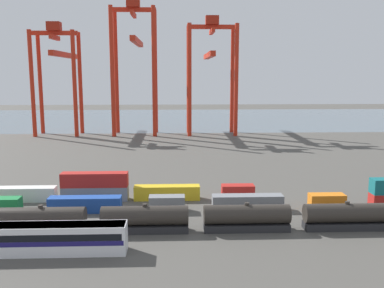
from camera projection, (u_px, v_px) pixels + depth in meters
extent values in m
plane|color=#4C4944|center=(135.00, 161.00, 112.93)|extent=(420.00, 420.00, 0.00)
cube|color=slate|center=(154.00, 119.00, 219.98)|extent=(400.00, 110.00, 0.01)
cube|color=silver|center=(46.00, 239.00, 54.79)|extent=(20.63, 3.10, 3.90)
cube|color=navy|center=(46.00, 240.00, 54.80)|extent=(20.22, 3.14, 0.64)
cube|color=black|center=(46.00, 234.00, 54.67)|extent=(19.80, 3.13, 0.90)
cube|color=slate|center=(46.00, 226.00, 54.50)|extent=(20.42, 2.85, 0.36)
cube|color=#232326|center=(42.00, 230.00, 61.89)|extent=(12.72, 2.50, 1.10)
cylinder|color=#2D2823|center=(41.00, 217.00, 61.57)|extent=(12.72, 2.82, 2.82)
cylinder|color=#2D2823|center=(40.00, 206.00, 61.31)|extent=(0.70, 0.70, 0.36)
cube|color=#232326|center=(145.00, 228.00, 62.48)|extent=(12.72, 2.50, 1.10)
cylinder|color=#2D2823|center=(145.00, 215.00, 62.16)|extent=(12.72, 2.82, 2.82)
cylinder|color=#2D2823|center=(145.00, 205.00, 61.90)|extent=(0.70, 0.70, 0.36)
cube|color=#232326|center=(246.00, 227.00, 63.06)|extent=(12.72, 2.50, 1.10)
cylinder|color=#2D2823|center=(247.00, 214.00, 62.74)|extent=(12.72, 2.82, 2.82)
cylinder|color=#2D2823|center=(247.00, 204.00, 62.48)|extent=(0.70, 0.70, 0.36)
cube|color=#232326|center=(346.00, 225.00, 63.65)|extent=(12.72, 2.50, 1.10)
cylinder|color=#2D2823|center=(347.00, 213.00, 63.33)|extent=(12.72, 2.82, 2.82)
cylinder|color=#2D2823|center=(347.00, 203.00, 63.07)|extent=(0.70, 0.70, 0.36)
cube|color=#197538|center=(2.00, 205.00, 70.90)|extent=(6.04, 2.44, 2.60)
cube|color=#1C4299|center=(85.00, 204.00, 71.43)|extent=(12.10, 2.44, 2.60)
cube|color=slate|center=(167.00, 203.00, 71.97)|extent=(6.04, 2.44, 2.60)
cube|color=slate|center=(247.00, 202.00, 72.51)|extent=(12.10, 2.44, 2.60)
cube|color=orange|center=(327.00, 201.00, 73.05)|extent=(6.04, 2.44, 2.60)
cube|color=silver|center=(22.00, 194.00, 77.52)|extent=(12.10, 2.44, 2.60)
cube|color=slate|center=(95.00, 193.00, 78.03)|extent=(12.10, 2.44, 2.60)
cube|color=#AD211C|center=(95.00, 180.00, 77.61)|extent=(12.10, 2.44, 2.60)
cube|color=gold|center=(167.00, 193.00, 78.55)|extent=(12.10, 2.44, 2.60)
cube|color=#AD211C|center=(238.00, 192.00, 79.07)|extent=(6.04, 2.44, 2.60)
cylinder|color=red|center=(32.00, 84.00, 154.01)|extent=(1.50, 1.50, 38.60)
cylinder|color=red|center=(75.00, 84.00, 154.61)|extent=(1.50, 1.50, 38.60)
cylinder|color=red|center=(40.00, 83.00, 163.41)|extent=(1.50, 1.50, 38.60)
cylinder|color=red|center=(80.00, 83.00, 164.01)|extent=(1.50, 1.50, 38.60)
cube|color=red|center=(54.00, 33.00, 155.98)|extent=(16.89, 1.20, 1.60)
cube|color=red|center=(55.00, 37.00, 156.24)|extent=(1.20, 11.13, 1.60)
cube|color=red|center=(65.00, 55.00, 170.87)|extent=(2.00, 39.67, 2.00)
cube|color=maroon|center=(54.00, 26.00, 155.59)|extent=(4.80, 4.00, 3.20)
cylinder|color=red|center=(112.00, 72.00, 153.85)|extent=(1.50, 1.50, 47.04)
cylinder|color=red|center=(154.00, 72.00, 154.44)|extent=(1.50, 1.50, 47.04)
cylinder|color=red|center=(116.00, 72.00, 164.47)|extent=(1.50, 1.50, 47.04)
cylinder|color=red|center=(155.00, 72.00, 165.07)|extent=(1.50, 1.50, 47.04)
cube|color=red|center=(133.00, 10.00, 155.74)|extent=(16.71, 1.20, 1.60)
cube|color=red|center=(133.00, 14.00, 156.00)|extent=(1.20, 12.38, 1.60)
cube|color=red|center=(137.00, 42.00, 170.88)|extent=(2.00, 38.89, 2.00)
cube|color=maroon|center=(133.00, 3.00, 155.34)|extent=(4.80, 4.00, 3.20)
cylinder|color=red|center=(189.00, 81.00, 155.28)|extent=(1.50, 1.50, 41.03)
cylinder|color=red|center=(236.00, 81.00, 155.95)|extent=(1.50, 1.50, 41.03)
cylinder|color=red|center=(189.00, 80.00, 166.22)|extent=(1.50, 1.50, 41.03)
cylinder|color=red|center=(232.00, 80.00, 166.89)|extent=(1.50, 1.50, 41.03)
cube|color=red|center=(212.00, 27.00, 157.86)|extent=(18.83, 1.20, 1.60)
cube|color=red|center=(212.00, 31.00, 158.12)|extent=(1.20, 12.70, 1.60)
cube|color=red|center=(209.00, 55.00, 172.25)|extent=(2.00, 37.02, 2.00)
cube|color=maroon|center=(212.00, 20.00, 157.47)|extent=(4.80, 4.00, 3.20)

